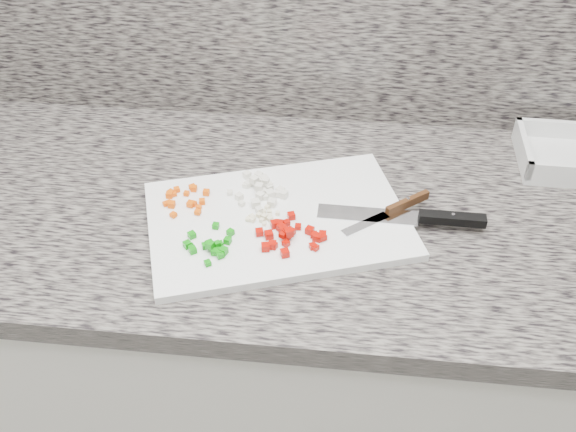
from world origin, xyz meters
name	(u,v)px	position (x,y,z in m)	size (l,w,h in m)	color
cabinet	(292,365)	(0.00, 1.44, 0.43)	(3.92, 0.62, 0.86)	silver
countertop	(294,212)	(0.00, 1.44, 0.88)	(3.96, 0.64, 0.04)	slate
cutting_board	(278,220)	(-0.02, 1.38, 0.91)	(0.43, 0.29, 0.01)	white
carrot_pile	(184,198)	(-0.19, 1.41, 0.92)	(0.08, 0.09, 0.01)	#E65305
onion_pile	(262,190)	(-0.06, 1.45, 0.92)	(0.11, 0.11, 0.02)	silver
green_pepper_pile	(211,245)	(-0.12, 1.29, 0.92)	(0.08, 0.10, 0.02)	#0C830B
red_pepper_pile	(289,235)	(0.00, 1.33, 0.92)	(0.12, 0.11, 0.02)	#A70A02
garlic_pile	(262,217)	(-0.05, 1.38, 0.92)	(0.06, 0.05, 0.01)	beige
chef_knife	(423,217)	(0.22, 1.40, 0.92)	(0.28, 0.04, 0.02)	white
paring_knife	(397,208)	(0.18, 1.42, 0.92)	(0.15, 0.13, 0.02)	white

